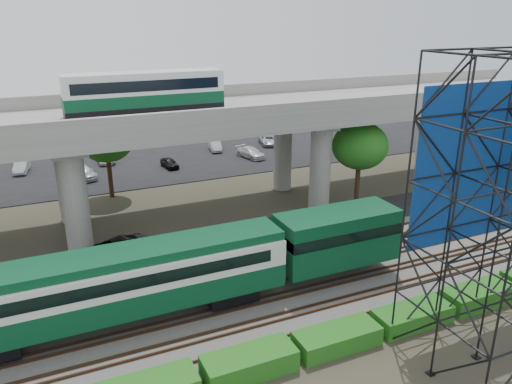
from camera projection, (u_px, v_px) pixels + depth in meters
name	position (u px, v px, depth m)	size (l,w,h in m)	color
ground	(282.00, 309.00, 29.54)	(140.00, 140.00, 0.00)	#474233
ballast_bed	(268.00, 292.00, 31.22)	(90.00, 12.00, 0.20)	slate
service_road	(220.00, 240.00, 38.53)	(90.00, 5.00, 0.08)	black
parking_lot	(150.00, 163.00, 58.70)	(90.00, 18.00, 0.08)	black
harbor_water	(118.00, 127.00, 77.59)	(140.00, 40.00, 0.03)	#466273
rail_tracks	(268.00, 289.00, 31.16)	(90.00, 9.52, 0.16)	#472D1E
commuter_train	(155.00, 275.00, 27.59)	(29.30, 3.06, 4.30)	black
overpass	(191.00, 123.00, 40.40)	(80.00, 12.00, 12.40)	#9E9B93
hedge_strip	(337.00, 337.00, 26.05)	(34.60, 1.80, 1.20)	#145A16
trees	(139.00, 160.00, 39.73)	(40.94, 16.94, 7.69)	#382314
suv	(124.00, 244.00, 36.30)	(2.05, 4.44, 1.24)	black
parked_cars	(153.00, 158.00, 58.13)	(37.24, 9.74, 1.32)	white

